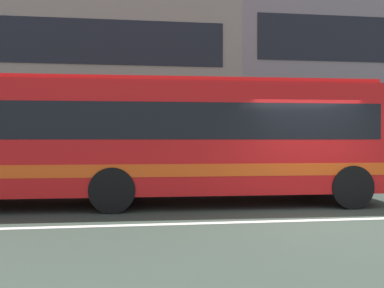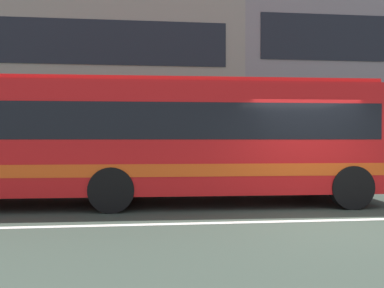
% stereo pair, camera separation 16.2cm
% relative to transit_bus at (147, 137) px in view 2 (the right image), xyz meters
% --- Properties ---
extents(ground_plane, '(160.00, 160.00, 0.00)m').
position_rel_transit_bus_xyz_m(ground_plane, '(3.62, -2.36, -1.67)').
color(ground_plane, '#344036').
extents(lane_centre_line, '(60.00, 0.16, 0.01)m').
position_rel_transit_bus_xyz_m(lane_centre_line, '(3.62, -2.36, -1.67)').
color(lane_centre_line, silver).
rests_on(lane_centre_line, ground_plane).
extents(apartment_block_left, '(24.57, 8.90, 10.67)m').
position_rel_transit_bus_xyz_m(apartment_block_left, '(-7.69, 12.72, 3.66)').
color(apartment_block_left, gray).
rests_on(apartment_block_left, ground_plane).
extents(apartment_block_right, '(19.25, 8.90, 11.58)m').
position_rel_transit_bus_xyz_m(apartment_block_right, '(14.21, 12.72, 4.12)').
color(apartment_block_right, gray).
rests_on(apartment_block_right, ground_plane).
extents(transit_bus, '(11.53, 2.88, 3.03)m').
position_rel_transit_bus_xyz_m(transit_bus, '(0.00, 0.00, 0.00)').
color(transit_bus, red).
rests_on(transit_bus, ground_plane).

